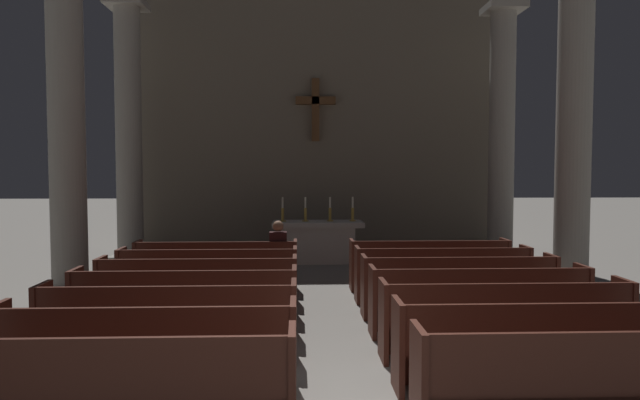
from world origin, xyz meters
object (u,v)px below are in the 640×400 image
Objects in this scene: pew_right_row_5 at (459,286)px; candlestick_outer_left at (283,214)px; pew_left_row_4 at (185,303)px; pew_right_row_2 at (540,345)px; column_left_third at (129,137)px; pew_right_row_6 at (442,274)px; column_left_second at (67,125)px; pew_right_row_4 at (479,300)px; candlestick_outer_right at (353,214)px; pew_left_row_3 at (169,323)px; pew_right_row_7 at (429,264)px; pew_left_row_7 at (217,266)px; pew_left_row_2 at (146,350)px; pew_left_row_1 at (115,388)px; candlestick_inner_left at (305,214)px; pew_right_row_1 at (589,380)px; column_right_second at (574,127)px; column_right_third at (502,138)px; candlestick_inner_right at (330,214)px; pew_right_row_3 at (505,319)px; lone_worshipper at (278,254)px; pew_left_row_5 at (198,288)px; pew_left_row_6 at (208,276)px; altar at (318,241)px.

candlestick_outer_left is (-2.84, 5.15, 0.72)m from pew_right_row_5.
pew_right_row_2 is at bearing -26.24° from pew_left_row_4.
column_left_third is at bearing 178.55° from candlestick_outer_left.
pew_right_row_6 is 7.03m from column_left_second.
pew_right_row_4 is 6.28m from candlestick_outer_right.
pew_left_row_3 is 1.00× the size of pew_right_row_7.
column_left_second is at bearing -171.75° from pew_left_row_7.
pew_left_row_2 is at bearing -143.52° from pew_right_row_5.
candlestick_outer_right reaches higher than pew_right_row_7.
pew_left_row_3 is at bearing 90.00° from pew_left_row_1.
pew_left_row_3 is 5.06× the size of candlestick_inner_left.
pew_left_row_1 is at bearing -100.55° from candlestick_inner_left.
pew_right_row_1 is (3.98, -2.94, 0.00)m from pew_left_row_4.
candlestick_inner_left reaches higher than pew_right_row_1.
column_left_second is at bearing -139.90° from candlestick_inner_left.
column_right_third is at bearing 90.00° from column_right_second.
pew_left_row_4 is 0.48× the size of column_right_second.
pew_right_row_1 is 5.06× the size of candlestick_inner_right.
pew_right_row_4 is 6.59m from candlestick_inner_left.
column_left_second is 9.76m from column_right_third.
pew_right_row_3 is 0.48× the size of column_left_second.
pew_right_row_7 is 0.48× the size of column_right_third.
candlestick_outer_left reaches higher than lone_worshipper.
pew_left_row_3 is at bearing -70.61° from column_left_third.
pew_left_row_5 and pew_right_row_7 have the same top height.
pew_right_row_7 is (3.98, 3.92, 0.00)m from pew_left_row_3.
pew_left_row_4 is at bearing -110.96° from lone_worshipper.
pew_left_row_6 is at bearing -59.26° from column_left_third.
column_left_second is at bearing 134.57° from pew_left_row_4.
pew_left_row_2 is 1.00× the size of pew_right_row_4.
pew_right_row_1 is (3.98, -0.98, 0.00)m from pew_left_row_2.
column_left_third is 5.17m from candlestick_inner_right.
pew_left_row_2 is 0.48× the size of column_left_second.
pew_left_row_2 is 1.00× the size of pew_right_row_7.
pew_left_row_7 is at bearing 90.00° from pew_left_row_3.
pew_right_row_4 is 5.06× the size of candlestick_inner_right.
pew_right_row_3 is 7.24m from candlestick_outer_right.
pew_right_row_2 is 1.00× the size of pew_right_row_6.
candlestick_inner_right is at bearing 0.00° from candlestick_outer_left.
pew_left_row_5 is 1.00× the size of pew_right_row_6.
candlestick_inner_right is 0.55m from candlestick_outer_right.
pew_right_row_2 is at bearing -90.00° from pew_right_row_6.
candlestick_inner_left and candlestick_inner_right have the same top height.
candlestick_inner_left is at bearing 0.00° from candlestick_outer_left.
pew_right_row_6 is at bearing 13.85° from pew_left_row_5.
candlestick_outer_right reaches higher than pew_left_row_5.
column_left_third is at bearing 120.74° from pew_left_row_6.
candlestick_inner_left reaches higher than altar.
pew_left_row_2 is 8.95m from column_left_third.
pew_left_row_5 is at bearing -166.15° from pew_right_row_6.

